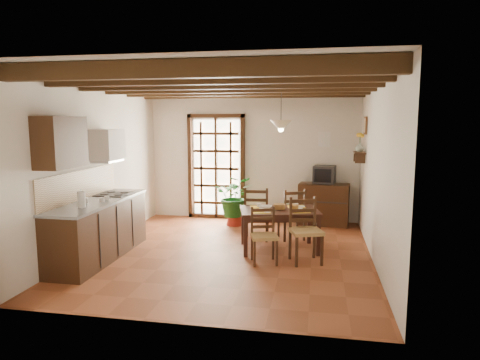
% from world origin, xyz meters
% --- Properties ---
extents(ground_plane, '(5.00, 5.00, 0.00)m').
position_xyz_m(ground_plane, '(0.00, 0.00, 0.00)').
color(ground_plane, brown).
extents(room_shell, '(4.52, 5.02, 2.81)m').
position_xyz_m(room_shell, '(0.00, 0.00, 1.82)').
color(room_shell, silver).
rests_on(room_shell, ground_plane).
extents(ceiling_beams, '(4.50, 4.34, 0.20)m').
position_xyz_m(ceiling_beams, '(0.00, 0.00, 2.69)').
color(ceiling_beams, '#301D0E').
rests_on(ceiling_beams, room_shell).
extents(french_door, '(1.26, 0.11, 2.32)m').
position_xyz_m(french_door, '(-0.80, 2.45, 1.18)').
color(french_door, white).
rests_on(french_door, ground_plane).
extents(kitchen_counter, '(0.64, 2.25, 1.38)m').
position_xyz_m(kitchen_counter, '(-1.96, -0.60, 0.47)').
color(kitchen_counter, '#311C0F').
rests_on(kitchen_counter, ground_plane).
extents(upper_cabinet, '(0.35, 0.80, 0.70)m').
position_xyz_m(upper_cabinet, '(-2.08, -1.30, 1.85)').
color(upper_cabinet, '#311C0F').
rests_on(upper_cabinet, room_shell).
extents(range_hood, '(0.38, 0.60, 0.54)m').
position_xyz_m(range_hood, '(-2.05, -0.05, 1.73)').
color(range_hood, white).
rests_on(range_hood, room_shell).
extents(counter_items, '(0.50, 1.43, 0.25)m').
position_xyz_m(counter_items, '(-1.95, -0.51, 0.96)').
color(counter_items, black).
rests_on(counter_items, kitchen_counter).
extents(dining_table, '(1.42, 1.08, 0.69)m').
position_xyz_m(dining_table, '(0.77, 0.33, 0.60)').
color(dining_table, black).
rests_on(dining_table, ground_plane).
extents(chair_near_left, '(0.47, 0.46, 0.84)m').
position_xyz_m(chair_near_left, '(0.61, -0.38, 0.26)').
color(chair_near_left, '#A17C44').
rests_on(chair_near_left, ground_plane).
extents(chair_near_right, '(0.57, 0.55, 0.98)m').
position_xyz_m(chair_near_right, '(1.22, -0.23, 0.31)').
color(chair_near_right, '#A17C44').
rests_on(chair_near_right, ground_plane).
extents(chair_far_left, '(0.47, 0.46, 0.97)m').
position_xyz_m(chair_far_left, '(0.32, 0.88, 0.30)').
color(chair_far_left, '#A17C44').
rests_on(chair_far_left, ground_plane).
extents(chair_far_right, '(0.56, 0.55, 0.93)m').
position_xyz_m(chair_far_right, '(0.94, 1.03, 0.29)').
color(chair_far_right, '#A17C44').
rests_on(chair_far_right, ground_plane).
extents(table_setting, '(0.92, 0.61, 0.09)m').
position_xyz_m(table_setting, '(0.77, 0.33, 0.66)').
color(table_setting, yellow).
rests_on(table_setting, dining_table).
extents(table_bowl, '(0.24, 0.24, 0.05)m').
position_xyz_m(table_bowl, '(0.54, 0.32, 0.71)').
color(table_bowl, white).
rests_on(table_bowl, dining_table).
extents(sideboard, '(1.05, 0.56, 0.86)m').
position_xyz_m(sideboard, '(1.52, 2.23, 0.43)').
color(sideboard, '#311C0F').
rests_on(sideboard, ground_plane).
extents(crt_tv, '(0.48, 0.45, 0.36)m').
position_xyz_m(crt_tv, '(1.52, 2.22, 1.05)').
color(crt_tv, black).
rests_on(crt_tv, sideboard).
extents(fuse_box, '(0.25, 0.03, 0.32)m').
position_xyz_m(fuse_box, '(1.50, 2.48, 1.75)').
color(fuse_box, white).
rests_on(fuse_box, room_shell).
extents(plant_pot, '(0.35, 0.35, 0.21)m').
position_xyz_m(plant_pot, '(-0.28, 1.86, 0.11)').
color(plant_pot, maroon).
rests_on(plant_pot, ground_plane).
extents(potted_plant, '(2.22, 1.98, 2.21)m').
position_xyz_m(potted_plant, '(-0.28, 1.86, 0.57)').
color(potted_plant, '#144C19').
rests_on(potted_plant, ground_plane).
extents(wall_shelf, '(0.20, 0.42, 0.20)m').
position_xyz_m(wall_shelf, '(2.14, 1.60, 1.51)').
color(wall_shelf, '#311C0F').
rests_on(wall_shelf, room_shell).
extents(shelf_vase, '(0.15, 0.15, 0.15)m').
position_xyz_m(shelf_vase, '(2.14, 1.60, 1.65)').
color(shelf_vase, '#B2BFB2').
rests_on(shelf_vase, wall_shelf).
extents(shelf_flowers, '(0.14, 0.14, 0.36)m').
position_xyz_m(shelf_flowers, '(2.14, 1.60, 1.86)').
color(shelf_flowers, yellow).
rests_on(shelf_flowers, shelf_vase).
extents(framed_picture, '(0.03, 0.32, 0.32)m').
position_xyz_m(framed_picture, '(2.22, 1.60, 2.05)').
color(framed_picture, brown).
rests_on(framed_picture, room_shell).
extents(pendant_lamp, '(0.36, 0.36, 0.84)m').
position_xyz_m(pendant_lamp, '(0.77, 0.43, 2.08)').
color(pendant_lamp, black).
rests_on(pendant_lamp, room_shell).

